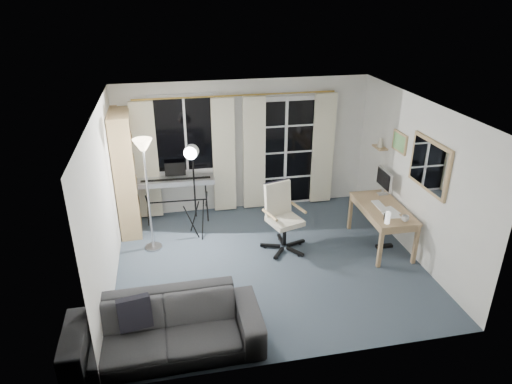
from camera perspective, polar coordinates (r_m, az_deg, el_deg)
floor at (r=7.05m, az=1.58°, el=-8.86°), size 4.50×4.00×0.02m
window at (r=8.06m, az=-8.82°, el=7.16°), size 1.20×0.08×1.40m
french_door at (r=8.47m, az=3.65°, el=4.88°), size 1.32×0.09×2.11m
curtains at (r=8.19m, az=-2.21°, el=4.71°), size 3.60×0.07×2.13m
bookshelf at (r=7.86m, az=-16.23°, el=1.91°), size 0.37×0.97×2.06m
torchiere_lamp at (r=6.95m, az=-13.76°, el=3.64°), size 0.32×0.32×1.83m
keyboard_piano at (r=8.06m, az=-9.97°, el=1.25°), size 1.35×0.68×0.97m
studio_light at (r=7.18m, az=-7.99°, el=3.60°), size 0.36×0.37×1.66m
office_chair at (r=7.17m, az=3.12°, el=-2.34°), size 0.75×0.71×1.08m
desk at (r=7.47m, az=15.56°, el=-2.39°), size 0.66×1.28×0.68m
monitor at (r=7.78m, az=15.72°, el=1.47°), size 0.17×0.49×0.43m
desk_clutter at (r=7.30m, az=15.82°, el=-3.63°), size 0.41×0.77×0.86m
mug at (r=7.07m, az=18.16°, el=-3.08°), size 0.11×0.09×0.11m
wall_mirror at (r=6.86m, az=20.86°, el=3.12°), size 0.04×0.94×0.74m
framed_print at (r=7.58m, az=17.52°, el=5.95°), size 0.03×0.42×0.32m
wall_shelf at (r=8.02m, az=15.27°, el=5.79°), size 0.16×0.30×0.18m
sofa at (r=5.42m, az=-11.48°, el=-15.46°), size 2.20×0.67×0.86m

